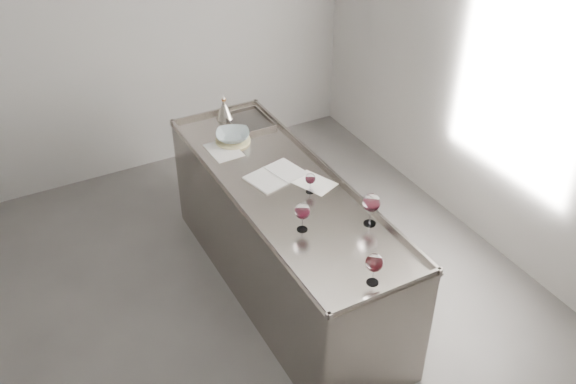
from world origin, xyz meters
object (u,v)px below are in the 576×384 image
wine_glass_middle (374,263)px  wine_glass_right (371,203)px  counter (284,239)px  wine_funnel (224,111)px  wine_glass_small (310,179)px  ceramic_bowl (233,136)px  wine_glass_left (302,212)px  notebook (275,175)px

wine_glass_middle → wine_glass_right: 0.54m
counter → wine_funnel: 1.20m
wine_glass_small → wine_funnel: bearing=93.9°
counter → wine_glass_middle: 1.24m
counter → ceramic_bowl: 0.88m
wine_glass_left → wine_funnel: 1.57m
wine_glass_right → ceramic_bowl: (-0.34, 1.33, -0.11)m
counter → wine_glass_small: wine_glass_small is taller
counter → ceramic_bowl: bearing=94.9°
wine_glass_middle → notebook: (0.02, 1.21, -0.13)m
wine_funnel → wine_glass_left: bearing=-96.0°
wine_glass_middle → wine_glass_left: bearing=100.4°
wine_glass_left → wine_glass_right: (0.40, -0.15, 0.02)m
wine_glass_middle → wine_glass_small: size_ratio=1.40×
wine_glass_small → notebook: bearing=112.7°
ceramic_bowl → wine_funnel: (0.10, 0.38, 0.01)m
counter → wine_glass_small: (0.12, -0.15, 0.57)m
wine_glass_left → wine_glass_small: bearing=53.3°
wine_glass_small → wine_glass_left: bearing=-126.7°
counter → wine_glass_small: bearing=-50.7°
wine_glass_right → wine_funnel: 1.73m
wine_glass_right → wine_glass_small: 0.51m
wine_glass_left → notebook: bearing=77.9°
wine_glass_small → counter: bearing=129.3°
wine_glass_middle → ceramic_bowl: wine_glass_middle is taller
counter → notebook: (0.00, 0.13, 0.47)m
notebook → wine_funnel: bearing=74.7°
counter → wine_funnel: wine_funnel is taller
notebook → wine_funnel: wine_funnel is taller
wine_glass_right → notebook: wine_glass_right is taller
wine_funnel → notebook: bearing=-92.0°
wine_glass_left → wine_glass_middle: 0.61m
wine_glass_middle → ceramic_bowl: bearing=91.4°
wine_glass_middle → wine_glass_small: (0.14, 0.93, -0.04)m
ceramic_bowl → wine_funnel: wine_funnel is taller
notebook → wine_glass_middle: bearing=-104.2°
counter → wine_glass_right: bearing=-66.4°
wine_funnel → wine_glass_right: bearing=-82.1°
wine_funnel → wine_glass_middle: bearing=-91.4°
wine_glass_middle → wine_glass_right: bearing=57.4°
wine_glass_left → notebook: (0.13, 0.61, -0.13)m
wine_glass_right → ceramic_bowl: size_ratio=0.87×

